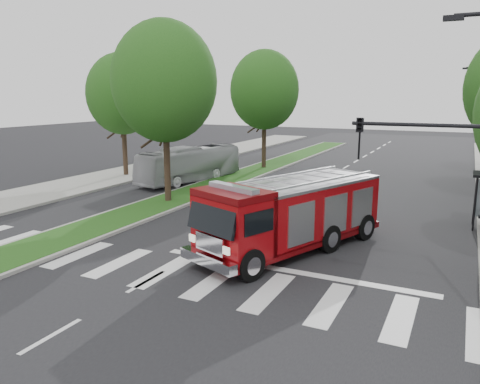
# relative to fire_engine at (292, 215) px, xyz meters

# --- Properties ---
(ground) EXTENTS (140.00, 140.00, 0.00)m
(ground) POSITION_rel_fire_engine_xyz_m (-3.24, -1.21, -1.47)
(ground) COLOR black
(ground) RESTS_ON ground
(sidewalk_left) EXTENTS (5.00, 80.00, 0.15)m
(sidewalk_left) POSITION_rel_fire_engine_xyz_m (-17.74, 8.79, -1.39)
(sidewalk_left) COLOR gray
(sidewalk_left) RESTS_ON ground
(median) EXTENTS (3.00, 50.00, 0.15)m
(median) POSITION_rel_fire_engine_xyz_m (-9.24, 16.79, -1.39)
(median) COLOR gray
(median) RESTS_ON ground
(tree_median_near) EXTENTS (5.80, 5.80, 10.16)m
(tree_median_near) POSITION_rel_fire_engine_xyz_m (-9.24, 4.79, 5.35)
(tree_median_near) COLOR black
(tree_median_near) RESTS_ON ground
(tree_median_far) EXTENTS (5.60, 5.60, 9.72)m
(tree_median_far) POSITION_rel_fire_engine_xyz_m (-9.24, 18.79, 5.02)
(tree_median_far) COLOR black
(tree_median_far) RESTS_ON ground
(tree_left_mid) EXTENTS (5.20, 5.20, 9.16)m
(tree_left_mid) POSITION_rel_fire_engine_xyz_m (-17.24, 10.79, 4.69)
(tree_left_mid) COLOR black
(tree_left_mid) RESTS_ON ground
(fire_engine) EXTENTS (5.68, 9.17, 3.06)m
(fire_engine) POSITION_rel_fire_engine_xyz_m (0.00, 0.00, 0.00)
(fire_engine) COLOR #570407
(fire_engine) RESTS_ON ground
(city_bus) EXTENTS (3.79, 9.17, 2.49)m
(city_bus) POSITION_rel_fire_engine_xyz_m (-11.74, 11.22, -0.22)
(city_bus) COLOR #B5B5BA
(city_bus) RESTS_ON ground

